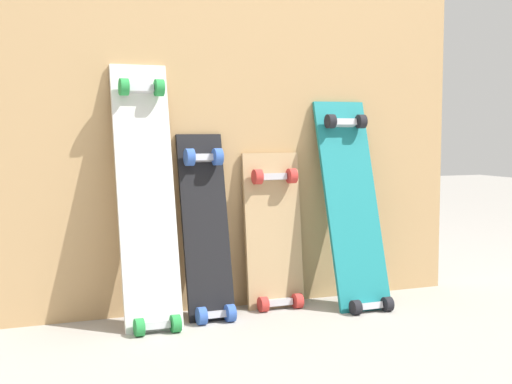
% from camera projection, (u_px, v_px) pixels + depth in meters
% --- Properties ---
extents(ground_plane, '(12.00, 12.00, 0.00)m').
position_uv_depth(ground_plane, '(249.00, 308.00, 2.60)').
color(ground_plane, '#9E9991').
extents(plywood_wall_panel, '(1.75, 0.04, 1.85)m').
position_uv_depth(plywood_wall_panel, '(242.00, 57.00, 2.59)').
color(plywood_wall_panel, tan).
rests_on(plywood_wall_panel, ground).
extents(skateboard_white, '(0.19, 0.28, 0.95)m').
position_uv_depth(skateboard_white, '(147.00, 205.00, 2.35)').
color(skateboard_white, silver).
rests_on(skateboard_white, ground).
extents(skateboard_black, '(0.17, 0.23, 0.71)m').
position_uv_depth(skateboard_black, '(207.00, 236.00, 2.47)').
color(skateboard_black, black).
rests_on(skateboard_black, ground).
extents(skateboard_natural, '(0.22, 0.14, 0.64)m').
position_uv_depth(skateboard_natural, '(274.00, 239.00, 2.61)').
color(skateboard_natural, tan).
rests_on(skateboard_natural, ground).
extents(skateboard_teal, '(0.21, 0.30, 0.84)m').
position_uv_depth(skateboard_teal, '(354.00, 213.00, 2.63)').
color(skateboard_teal, '#197A7F').
rests_on(skateboard_teal, ground).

